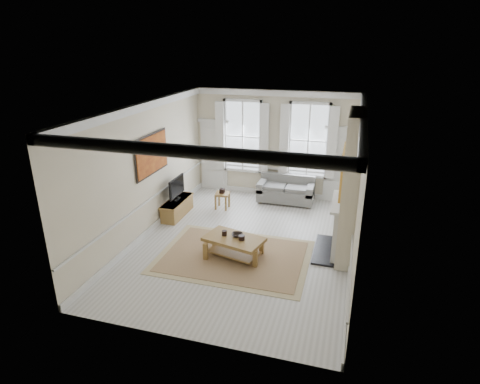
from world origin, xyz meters
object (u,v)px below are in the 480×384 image
(side_table, at_px, (222,196))
(coffee_table, at_px, (234,241))
(sofa, at_px, (286,191))
(tv_stand, at_px, (177,208))

(side_table, xyz_separation_m, coffee_table, (1.20, -2.71, 0.03))
(sofa, bearing_deg, coffee_table, -98.30)
(side_table, bearing_deg, coffee_table, -66.16)
(tv_stand, bearing_deg, side_table, 38.66)
(side_table, bearing_deg, sofa, 32.06)
(sofa, relative_size, tv_stand, 1.27)
(sofa, distance_m, coffee_table, 3.85)
(tv_stand, bearing_deg, sofa, 34.72)
(side_table, height_order, tv_stand, side_table)
(coffee_table, bearing_deg, side_table, 127.68)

